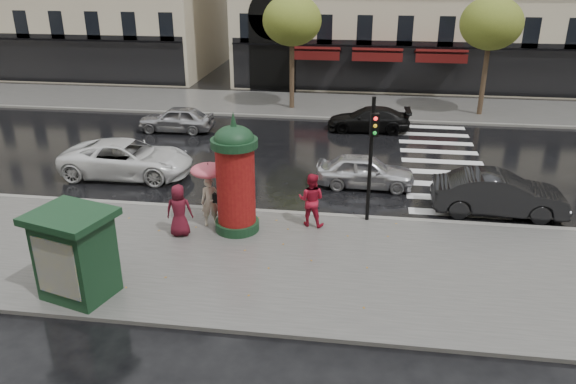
# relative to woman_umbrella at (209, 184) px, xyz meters

# --- Properties ---
(ground) EXTENTS (160.00, 160.00, 0.00)m
(ground) POSITION_rel_woman_umbrella_xyz_m (2.57, -1.65, -1.61)
(ground) COLOR black
(ground) RESTS_ON ground
(near_sidewalk) EXTENTS (90.00, 7.00, 0.12)m
(near_sidewalk) POSITION_rel_woman_umbrella_xyz_m (2.57, -2.15, -1.55)
(near_sidewalk) COLOR #474744
(near_sidewalk) RESTS_ON ground
(far_sidewalk) EXTENTS (90.00, 6.00, 0.12)m
(far_sidewalk) POSITION_rel_woman_umbrella_xyz_m (2.57, 17.35, -1.55)
(far_sidewalk) COLOR #474744
(far_sidewalk) RESTS_ON ground
(near_kerb) EXTENTS (90.00, 0.25, 0.14)m
(near_kerb) POSITION_rel_woman_umbrella_xyz_m (2.57, 1.35, -1.54)
(near_kerb) COLOR slate
(near_kerb) RESTS_ON ground
(far_kerb) EXTENTS (90.00, 0.25, 0.14)m
(far_kerb) POSITION_rel_woman_umbrella_xyz_m (2.57, 14.35, -1.54)
(far_kerb) COLOR slate
(far_kerb) RESTS_ON ground
(zebra_crossing) EXTENTS (3.60, 11.75, 0.01)m
(zebra_crossing) POSITION_rel_woman_umbrella_xyz_m (8.57, 7.95, -1.60)
(zebra_crossing) COLOR silver
(zebra_crossing) RESTS_ON ground
(tree_far_left) EXTENTS (3.40, 3.40, 6.64)m
(tree_far_left) POSITION_rel_woman_umbrella_xyz_m (0.57, 16.35, 3.56)
(tree_far_left) COLOR #38281C
(tree_far_left) RESTS_ON ground
(tree_far_right) EXTENTS (3.40, 3.40, 6.64)m
(tree_far_right) POSITION_rel_woman_umbrella_xyz_m (11.57, 16.35, 3.56)
(tree_far_right) COLOR #38281C
(tree_far_right) RESTS_ON ground
(woman_umbrella) EXTENTS (1.17, 1.17, 2.26)m
(woman_umbrella) POSITION_rel_woman_umbrella_xyz_m (0.00, 0.00, 0.00)
(woman_umbrella) COLOR beige
(woman_umbrella) RESTS_ON near_sidewalk
(woman_red) EXTENTS (1.01, 0.84, 1.85)m
(woman_red) POSITION_rel_woman_umbrella_xyz_m (3.37, 0.47, -0.56)
(woman_red) COLOR #A8142A
(woman_red) RESTS_ON near_sidewalk
(man_burgundy) EXTENTS (0.93, 0.67, 1.75)m
(man_burgundy) POSITION_rel_woman_umbrella_xyz_m (-0.79, -0.88, -0.61)
(man_burgundy) COLOR #53101D
(man_burgundy) RESTS_ON near_sidewalk
(morris_column) EXTENTS (1.51, 1.51, 4.06)m
(morris_column) POSITION_rel_woman_umbrella_xyz_m (0.96, -0.22, 0.45)
(morris_column) COLOR #13321C
(morris_column) RESTS_ON near_sidewalk
(traffic_light) EXTENTS (0.31, 0.42, 4.33)m
(traffic_light) POSITION_rel_woman_umbrella_xyz_m (5.28, 1.07, 1.14)
(traffic_light) COLOR black
(traffic_light) RESTS_ON near_sidewalk
(newsstand) EXTENTS (2.40, 2.19, 2.42)m
(newsstand) POSITION_rel_woman_umbrella_xyz_m (-2.35, -4.65, -0.24)
(newsstand) COLOR #13321C
(newsstand) RESTS_ON near_sidewalk
(car_silver) EXTENTS (3.92, 1.62, 1.33)m
(car_silver) POSITION_rel_woman_umbrella_xyz_m (5.13, 4.50, -0.94)
(car_silver) COLOR silver
(car_silver) RESTS_ON ground
(car_darkgrey) EXTENTS (4.67, 1.71, 1.53)m
(car_darkgrey) POSITION_rel_woman_umbrella_xyz_m (9.87, 2.55, -0.85)
(car_darkgrey) COLOR black
(car_darkgrey) RESTS_ON ground
(car_white) EXTENTS (5.47, 2.59, 1.51)m
(car_white) POSITION_rel_woman_umbrella_xyz_m (-4.78, 4.33, -0.85)
(car_white) COLOR silver
(car_white) RESTS_ON ground
(car_black) EXTENTS (4.36, 1.85, 1.25)m
(car_black) POSITION_rel_woman_umbrella_xyz_m (5.20, 12.43, -0.98)
(car_black) COLOR black
(car_black) RESTS_ON ground
(car_far_silver) EXTENTS (3.97, 1.67, 1.34)m
(car_far_silver) POSITION_rel_woman_umbrella_xyz_m (-4.84, 10.90, -0.94)
(car_far_silver) COLOR #9A9A9E
(car_far_silver) RESTS_ON ground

